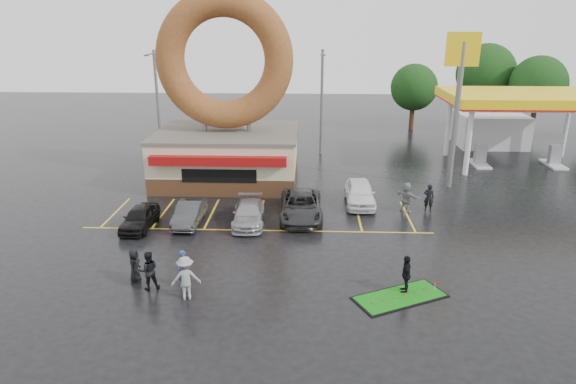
{
  "coord_description": "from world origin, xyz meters",
  "views": [
    {
      "loc": [
        2.89,
        -23.39,
        11.37
      ],
      "look_at": [
        1.8,
        3.76,
        2.2
      ],
      "focal_mm": 32.0,
      "sensor_mm": 36.0,
      "label": 1
    }
  ],
  "objects_px": {
    "shell_sign": "(460,82)",
    "person_cameraman": "(406,274)",
    "donut_shop": "(227,120)",
    "streetlight_left": "(157,101)",
    "car_white": "(360,193)",
    "person_blue": "(184,269)",
    "putting_green": "(400,297)",
    "streetlight_mid": "(322,100)",
    "streetlight_right": "(460,99)",
    "car_dgrey": "(189,213)",
    "car_grey": "(301,206)",
    "gas_station": "(509,114)",
    "car_silver": "(249,213)",
    "dumpster": "(167,172)",
    "car_black": "(140,217)"
  },
  "relations": [
    {
      "from": "gas_station",
      "to": "dumpster",
      "type": "height_order",
      "value": "gas_station"
    },
    {
      "from": "streetlight_right",
      "to": "person_cameraman",
      "type": "bearing_deg",
      "value": -109.24
    },
    {
      "from": "streetlight_left",
      "to": "dumpster",
      "type": "bearing_deg",
      "value": -71.01
    },
    {
      "from": "gas_station",
      "to": "car_silver",
      "type": "bearing_deg",
      "value": -141.17
    },
    {
      "from": "streetlight_right",
      "to": "car_white",
      "type": "height_order",
      "value": "streetlight_right"
    },
    {
      "from": "putting_green",
      "to": "streetlight_right",
      "type": "bearing_deg",
      "value": 70.53
    },
    {
      "from": "car_black",
      "to": "car_grey",
      "type": "relative_size",
      "value": 0.7
    },
    {
      "from": "donut_shop",
      "to": "car_silver",
      "type": "xyz_separation_m",
      "value": [
        2.47,
        -8.55,
        -3.84
      ]
    },
    {
      "from": "streetlight_left",
      "to": "putting_green",
      "type": "height_order",
      "value": "streetlight_left"
    },
    {
      "from": "person_cameraman",
      "to": "dumpster",
      "type": "xyz_separation_m",
      "value": [
        -14.72,
        15.91,
        -0.22
      ]
    },
    {
      "from": "streetlight_left",
      "to": "car_grey",
      "type": "height_order",
      "value": "streetlight_left"
    },
    {
      "from": "shell_sign",
      "to": "person_cameraman",
      "type": "xyz_separation_m",
      "value": [
        -5.78,
        -15.25,
        -6.51
      ]
    },
    {
      "from": "person_blue",
      "to": "streetlight_mid",
      "type": "bearing_deg",
      "value": 61.6
    },
    {
      "from": "gas_station",
      "to": "putting_green",
      "type": "relative_size",
      "value": 3.14
    },
    {
      "from": "shell_sign",
      "to": "putting_green",
      "type": "relative_size",
      "value": 2.44
    },
    {
      "from": "streetlight_right",
      "to": "car_silver",
      "type": "relative_size",
      "value": 2.08
    },
    {
      "from": "dumpster",
      "to": "putting_green",
      "type": "xyz_separation_m",
      "value": [
        14.43,
        -16.39,
        -0.62
      ]
    },
    {
      "from": "streetlight_mid",
      "to": "gas_station",
      "type": "bearing_deg",
      "value": 0.08
    },
    {
      "from": "streetlight_right",
      "to": "person_blue",
      "type": "bearing_deg",
      "value": -126.55
    },
    {
      "from": "car_silver",
      "to": "car_grey",
      "type": "distance_m",
      "value": 3.23
    },
    {
      "from": "car_silver",
      "to": "person_blue",
      "type": "relative_size",
      "value": 2.51
    },
    {
      "from": "streetlight_right",
      "to": "car_white",
      "type": "xyz_separation_m",
      "value": [
        -9.75,
        -13.92,
        -4.01
      ]
    },
    {
      "from": "streetlight_mid",
      "to": "dumpster",
      "type": "height_order",
      "value": "streetlight_mid"
    },
    {
      "from": "streetlight_left",
      "to": "streetlight_mid",
      "type": "height_order",
      "value": "same"
    },
    {
      "from": "streetlight_right",
      "to": "putting_green",
      "type": "relative_size",
      "value": 2.07
    },
    {
      "from": "gas_station",
      "to": "putting_green",
      "type": "bearing_deg",
      "value": -117.91
    },
    {
      "from": "streetlight_right",
      "to": "car_black",
      "type": "distance_m",
      "value": 29.5
    },
    {
      "from": "streetlight_right",
      "to": "dumpster",
      "type": "distance_m",
      "value": 25.6
    },
    {
      "from": "car_black",
      "to": "person_blue",
      "type": "distance_m",
      "value": 7.8
    },
    {
      "from": "car_white",
      "to": "person_blue",
      "type": "height_order",
      "value": "person_blue"
    },
    {
      "from": "shell_sign",
      "to": "car_white",
      "type": "bearing_deg",
      "value": -149.35
    },
    {
      "from": "car_grey",
      "to": "gas_station",
      "type": "bearing_deg",
      "value": 40.16
    },
    {
      "from": "gas_station",
      "to": "car_grey",
      "type": "distance_m",
      "value": 23.52
    },
    {
      "from": "car_black",
      "to": "dumpster",
      "type": "xyz_separation_m",
      "value": [
        -0.83,
        9.15,
        0.01
      ]
    },
    {
      "from": "car_black",
      "to": "putting_green",
      "type": "distance_m",
      "value": 15.42
    },
    {
      "from": "streetlight_left",
      "to": "person_cameraman",
      "type": "distance_m",
      "value": 29.13
    },
    {
      "from": "donut_shop",
      "to": "person_blue",
      "type": "height_order",
      "value": "donut_shop"
    },
    {
      "from": "gas_station",
      "to": "dumpster",
      "type": "distance_m",
      "value": 28.88
    },
    {
      "from": "streetlight_left",
      "to": "streetlight_right",
      "type": "relative_size",
      "value": 1.0
    },
    {
      "from": "streetlight_right",
      "to": "gas_station",
      "type": "bearing_deg",
      "value": -13.75
    },
    {
      "from": "gas_station",
      "to": "person_blue",
      "type": "relative_size",
      "value": 7.91
    },
    {
      "from": "car_black",
      "to": "car_white",
      "type": "height_order",
      "value": "car_white"
    },
    {
      "from": "car_grey",
      "to": "streetlight_mid",
      "type": "bearing_deg",
      "value": 83.19
    },
    {
      "from": "car_white",
      "to": "putting_green",
      "type": "relative_size",
      "value": 1.05
    },
    {
      "from": "donut_shop",
      "to": "streetlight_left",
      "type": "relative_size",
      "value": 1.5
    },
    {
      "from": "car_dgrey",
      "to": "person_blue",
      "type": "bearing_deg",
      "value": -78.33
    },
    {
      "from": "donut_shop",
      "to": "person_blue",
      "type": "xyz_separation_m",
      "value": [
        0.44,
        -16.09,
        -3.6
      ]
    },
    {
      "from": "person_blue",
      "to": "car_dgrey",
      "type": "bearing_deg",
      "value": 87.79
    },
    {
      "from": "gas_station",
      "to": "car_grey",
      "type": "height_order",
      "value": "gas_station"
    },
    {
      "from": "person_blue",
      "to": "streetlight_right",
      "type": "bearing_deg",
      "value": 40.32
    }
  ]
}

